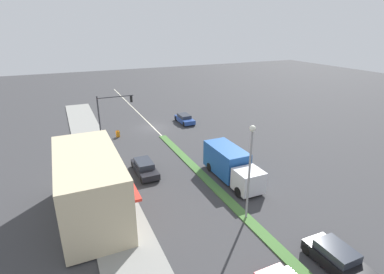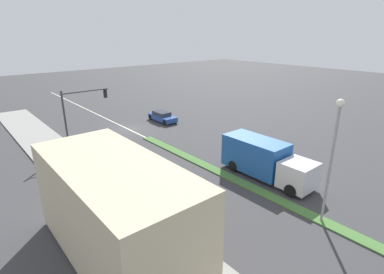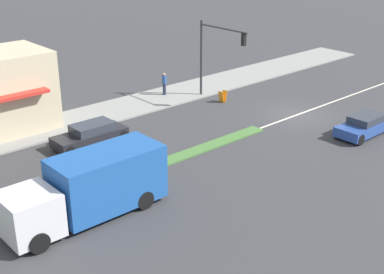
# 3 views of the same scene
# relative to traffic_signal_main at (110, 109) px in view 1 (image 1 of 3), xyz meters

# --- Properties ---
(ground_plane) EXTENTS (160.00, 160.00, 0.00)m
(ground_plane) POSITION_rel_traffic_signal_main_xyz_m (-6.12, 15.99, -3.90)
(ground_plane) COLOR #38383A
(sidewalk_right) EXTENTS (4.00, 73.00, 0.12)m
(sidewalk_right) POSITION_rel_traffic_signal_main_xyz_m (2.88, 16.49, -3.84)
(sidewalk_right) COLOR gray
(sidewalk_right) RESTS_ON ground
(median_strip) EXTENTS (0.90, 46.00, 0.10)m
(median_strip) POSITION_rel_traffic_signal_main_xyz_m (-6.12, 24.99, -3.85)
(median_strip) COLOR #477538
(median_strip) RESTS_ON ground
(lane_marking_center) EXTENTS (0.16, 60.00, 0.01)m
(lane_marking_center) POSITION_rel_traffic_signal_main_xyz_m (-6.12, -2.01, -3.90)
(lane_marking_center) COLOR beige
(lane_marking_center) RESTS_ON ground
(building_corner_store) EXTENTS (5.16, 10.25, 4.92)m
(building_corner_store) POSITION_rel_traffic_signal_main_xyz_m (4.42, 16.36, -1.32)
(building_corner_store) COLOR #C6B793
(building_corner_store) RESTS_ON sidewalk_right
(traffic_signal_main) EXTENTS (4.59, 0.34, 5.60)m
(traffic_signal_main) POSITION_rel_traffic_signal_main_xyz_m (0.00, 0.00, 0.00)
(traffic_signal_main) COLOR #333338
(traffic_signal_main) RESTS_ON sidewalk_right
(street_lamp) EXTENTS (0.44, 0.44, 7.37)m
(street_lamp) POSITION_rel_traffic_signal_main_xyz_m (-6.12, 21.63, 0.88)
(street_lamp) COLOR gray
(street_lamp) RESTS_ON median_strip
(pedestrian) EXTENTS (0.34, 0.34, 1.69)m
(pedestrian) POSITION_rel_traffic_signal_main_xyz_m (3.20, 2.14, -2.89)
(pedestrian) COLOR #282D42
(pedestrian) RESTS_ON sidewalk_right
(warning_aframe_sign) EXTENTS (0.45, 0.53, 0.84)m
(warning_aframe_sign) POSITION_rel_traffic_signal_main_xyz_m (-0.72, -0.17, -3.47)
(warning_aframe_sign) COLOR orange
(warning_aframe_sign) RESTS_ON ground
(delivery_truck) EXTENTS (2.44, 7.50, 2.87)m
(delivery_truck) POSITION_rel_traffic_signal_main_xyz_m (-8.32, 15.65, -2.43)
(delivery_truck) COLOR silver
(delivery_truck) RESTS_ON ground
(suv_black) EXTENTS (1.87, 4.20, 1.39)m
(suv_black) POSITION_rel_traffic_signal_main_xyz_m (-8.32, 28.07, -3.23)
(suv_black) COLOR black
(suv_black) RESTS_ON ground
(coupe_blue) EXTENTS (1.75, 4.15, 1.25)m
(coupe_blue) POSITION_rel_traffic_signal_main_xyz_m (-11.12, -2.26, -3.29)
(coupe_blue) COLOR #284793
(coupe_blue) RESTS_ON ground
(sedan_dark) EXTENTS (1.77, 4.46, 1.28)m
(sedan_dark) POSITION_rel_traffic_signal_main_xyz_m (-1.12, 11.27, -3.28)
(sedan_dark) COLOR black
(sedan_dark) RESTS_ON ground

